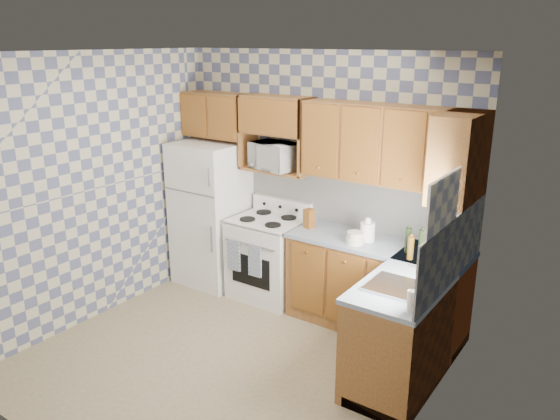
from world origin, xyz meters
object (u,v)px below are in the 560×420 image
at_px(electric_kettle, 367,232).
at_px(refrigerator, 211,214).
at_px(stove_body, 268,259).
at_px(microwave, 275,156).

bearing_deg(electric_kettle, refrigerator, -179.14).
height_order(stove_body, electric_kettle, electric_kettle).
relative_size(refrigerator, electric_kettle, 9.21).
xyz_separation_m(stove_body, electric_kettle, (1.19, 0.00, 0.56)).
bearing_deg(microwave, stove_body, -78.48).
xyz_separation_m(stove_body, microwave, (-0.00, 0.14, 1.15)).
xyz_separation_m(refrigerator, electric_kettle, (1.99, 0.03, 0.17)).
relative_size(refrigerator, stove_body, 1.87).
bearing_deg(electric_kettle, stove_body, -179.77).
relative_size(refrigerator, microwave, 3.20).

